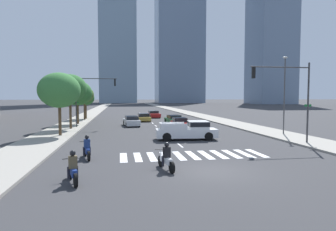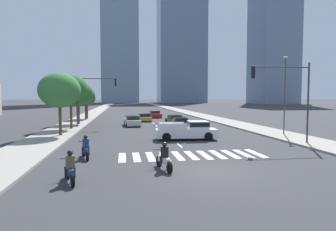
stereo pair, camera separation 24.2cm
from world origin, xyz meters
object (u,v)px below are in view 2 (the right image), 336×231
object	(u,v)px
motorcycle_lead	(86,149)
pickup_truck	(189,131)
sedan_gold_0	(144,117)
traffic_signal_far	(92,91)
street_tree_second	(71,88)
traffic_signal_near	(288,88)
sedan_silver_3	(132,121)
motorcycle_third	(164,159)
street_tree_nearest	(59,90)
sedan_green_2	(175,120)
street_tree_fourth	(85,95)
street_lamp_east	(285,89)
street_tree_fifth	(87,98)
sedan_red_4	(180,123)
street_tree_third	(78,93)
sedan_red_1	(155,114)
motorcycle_trailing	(70,170)

from	to	relation	value
motorcycle_lead	pickup_truck	bearing A→B (deg)	-63.41
sedan_gold_0	traffic_signal_far	xyz separation A→B (m)	(-7.15, -8.92, 3.93)
motorcycle_lead	street_tree_second	bearing A→B (deg)	-1.65
pickup_truck	traffic_signal_near	world-z (taller)	traffic_signal_near
street_tree_second	sedan_gold_0	bearing A→B (deg)	48.96
sedan_silver_3	traffic_signal_near	bearing A→B (deg)	-151.57
motorcycle_third	street_tree_nearest	bearing A→B (deg)	16.76
sedan_green_2	street_tree_fourth	bearing A→B (deg)	-128.57
street_tree_second	motorcycle_lead	bearing A→B (deg)	-77.91
traffic_signal_near	street_lamp_east	xyz separation A→B (m)	(2.99, 5.51, 0.02)
motorcycle_lead	traffic_signal_near	world-z (taller)	traffic_signal_near
sedan_gold_0	street_tree_fifth	xyz separation A→B (m)	(-9.36, 5.19, 3.05)
street_tree_nearest	traffic_signal_near	bearing A→B (deg)	-22.62
motorcycle_lead	street_tree_fourth	xyz separation A→B (m)	(-3.63, 30.88, 3.59)
sedan_green_2	street_tree_fourth	distance (m)	16.24
street_tree_second	sedan_red_4	bearing A→B (deg)	1.45
sedan_silver_3	sedan_red_4	size ratio (longest dim) A/B	1.05
sedan_gold_0	street_tree_second	bearing A→B (deg)	135.99
street_tree_second	street_tree_third	bearing A→B (deg)	90.00
sedan_green_2	sedan_gold_0	bearing A→B (deg)	-149.55
pickup_truck	sedan_green_2	size ratio (longest dim) A/B	1.12
sedan_red_4	street_tree_second	size ratio (longest dim) A/B	0.71
street_tree_nearest	street_tree_fourth	size ratio (longest dim) A/B	1.12
sedan_red_1	street_tree_second	distance (m)	22.51
street_tree_third	motorcycle_lead	bearing A→B (deg)	-81.06
pickup_truck	street_tree_fourth	size ratio (longest dim) A/B	1.03
sedan_silver_3	street_tree_second	size ratio (longest dim) A/B	0.75
sedan_gold_0	street_tree_second	size ratio (longest dim) A/B	0.70
motorcycle_trailing	motorcycle_third	bearing A→B (deg)	-87.09
sedan_green_2	street_tree_nearest	size ratio (longest dim) A/B	0.82
sedan_green_2	street_tree_fourth	world-z (taller)	street_tree_fourth
sedan_red_1	sedan_green_2	distance (m)	13.37
street_tree_third	motorcycle_trailing	bearing A→B (deg)	-82.80
sedan_gold_0	sedan_silver_3	xyz separation A→B (m)	(-2.17, -7.30, 0.04)
sedan_red_4	traffic_signal_far	xyz separation A→B (m)	(-10.90, 1.50, 3.95)
motorcycle_lead	street_tree_nearest	xyz separation A→B (m)	(-3.63, 10.74, 3.88)
traffic_signal_near	street_tree_third	world-z (taller)	traffic_signal_near
motorcycle_trailing	street_tree_second	world-z (taller)	street_tree_second
pickup_truck	motorcycle_trailing	bearing A→B (deg)	-120.61
motorcycle_lead	motorcycle_third	distance (m)	5.72
traffic_signal_far	street_tree_fourth	xyz separation A→B (m)	(-2.20, 12.10, -0.34)
sedan_red_1	street_tree_fifth	size ratio (longest dim) A/B	1.03
motorcycle_third	traffic_signal_far	bearing A→B (deg)	2.12
sedan_red_4	street_tree_nearest	xyz separation A→B (m)	(-13.10, -6.54, 3.89)
sedan_red_1	street_tree_fifth	xyz separation A→B (m)	(-11.88, -2.70, 3.05)
motorcycle_lead	pickup_truck	distance (m)	10.75
pickup_truck	sedan_gold_0	distance (m)	20.88
sedan_red_1	street_tree_nearest	world-z (taller)	street_tree_nearest
street_tree_fifth	sedan_silver_3	bearing A→B (deg)	-60.08
sedan_gold_0	traffic_signal_far	distance (m)	12.09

